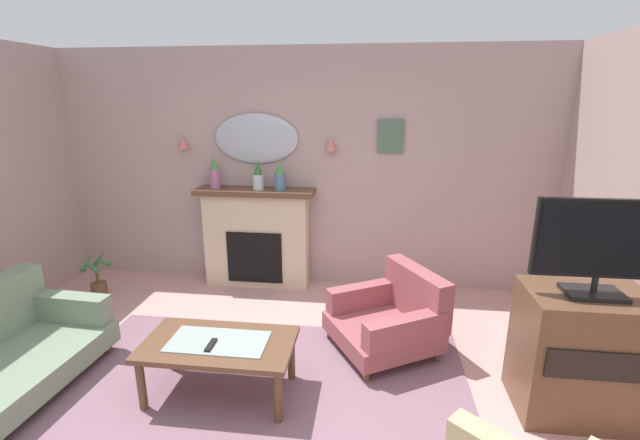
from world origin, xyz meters
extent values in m
cube|color=#C6938E|center=(0.00, 0.00, -0.05)|extent=(6.65, 6.04, 0.10)
cube|color=#B29993|center=(0.00, 2.57, 1.35)|extent=(6.65, 0.10, 2.70)
cube|color=#7F5B6B|center=(0.00, 0.20, 0.01)|extent=(3.20, 2.40, 0.01)
cube|color=beige|center=(-0.51, 2.36, 0.55)|extent=(1.20, 0.28, 1.10)
cube|color=black|center=(-0.51, 2.26, 0.38)|extent=(0.64, 0.12, 0.60)
cube|color=brown|center=(-0.51, 2.34, 1.13)|extent=(1.36, 0.36, 0.06)
cylinder|color=#9E6084|center=(-0.96, 2.32, 1.27)|extent=(0.12, 0.12, 0.22)
cone|color=#4C8447|center=(-0.96, 2.32, 1.46)|extent=(0.10, 0.10, 0.16)
cylinder|color=silver|center=(-0.46, 2.32, 1.24)|extent=(0.12, 0.12, 0.17)
cone|color=#2D6633|center=(-0.46, 2.32, 1.41)|extent=(0.10, 0.10, 0.16)
cylinder|color=#4C7093|center=(-0.21, 2.32, 1.25)|extent=(0.13, 0.13, 0.18)
cone|color=#4C8447|center=(-0.21, 2.32, 1.42)|extent=(0.10, 0.10, 0.16)
ellipsoid|color=#B2BCC6|center=(-0.51, 2.49, 1.71)|extent=(0.96, 0.06, 0.56)
cone|color=#D17066|center=(-1.36, 2.44, 1.66)|extent=(0.14, 0.14, 0.14)
cone|color=#D17066|center=(0.34, 2.44, 1.66)|extent=(0.14, 0.14, 0.14)
cube|color=#4C6B56|center=(0.99, 2.50, 1.75)|extent=(0.28, 0.03, 0.36)
cube|color=brown|center=(-0.27, 0.35, 0.42)|extent=(1.10, 0.60, 0.04)
cube|color=#8C9E99|center=(-0.27, 0.35, 0.44)|extent=(0.72, 0.36, 0.01)
cylinder|color=brown|center=(-0.76, 0.11, 0.20)|extent=(0.06, 0.06, 0.40)
cylinder|color=brown|center=(0.22, 0.11, 0.20)|extent=(0.06, 0.06, 0.40)
cylinder|color=brown|center=(-0.76, 0.59, 0.20)|extent=(0.06, 0.06, 0.40)
cylinder|color=brown|center=(0.22, 0.59, 0.20)|extent=(0.06, 0.06, 0.40)
cube|color=black|center=(-0.30, 0.28, 0.45)|extent=(0.04, 0.16, 0.02)
cube|color=gray|center=(-1.78, 0.78, 0.40)|extent=(0.76, 0.20, 0.24)
cylinder|color=brown|center=(-1.44, 0.75, 0.05)|extent=(0.07, 0.07, 0.10)
cylinder|color=brown|center=(-2.12, 0.79, 0.05)|extent=(0.07, 0.07, 0.10)
cube|color=#934C51|center=(0.93, 1.10, 0.18)|extent=(1.09, 1.09, 0.16)
cube|color=#934C51|center=(1.23, 1.27, 0.48)|extent=(0.54, 0.77, 0.45)
cube|color=#934C51|center=(0.76, 1.39, 0.37)|extent=(0.69, 0.48, 0.22)
cube|color=#934C51|center=(1.11, 0.81, 0.37)|extent=(0.69, 0.48, 0.22)
cylinder|color=brown|center=(0.47, 1.22, 0.05)|extent=(0.06, 0.06, 0.10)
cylinder|color=brown|center=(0.81, 0.63, 0.05)|extent=(0.06, 0.06, 0.10)
cylinder|color=brown|center=(1.06, 1.56, 0.05)|extent=(0.06, 0.06, 0.10)
cylinder|color=brown|center=(1.40, 0.98, 0.05)|extent=(0.06, 0.06, 0.10)
cube|color=brown|center=(2.27, 0.50, 0.45)|extent=(0.80, 0.56, 0.90)
cube|color=black|center=(2.27, 0.22, 0.54)|extent=(0.68, 0.02, 0.20)
cube|color=black|center=(2.27, 0.48, 0.92)|extent=(0.36, 0.24, 0.03)
cylinder|color=black|center=(2.27, 0.48, 0.98)|extent=(0.04, 0.04, 0.10)
cube|color=black|center=(2.27, 0.48, 1.29)|extent=(0.84, 0.04, 0.52)
cube|color=black|center=(2.27, 0.46, 1.29)|extent=(0.80, 0.01, 0.48)
cylinder|color=brown|center=(-2.22, 1.82, 0.07)|extent=(0.17, 0.17, 0.15)
cylinder|color=brown|center=(-2.22, 1.82, 0.23)|extent=(0.03, 0.03, 0.16)
cone|color=#38753D|center=(-2.13, 1.82, 0.40)|extent=(0.07, 0.23, 0.18)
cone|color=#38753D|center=(-2.23, 1.92, 0.40)|extent=(0.21, 0.08, 0.22)
cone|color=#38753D|center=(-2.32, 1.81, 0.40)|extent=(0.08, 0.23, 0.19)
cone|color=#38753D|center=(-2.22, 1.73, 0.40)|extent=(0.21, 0.07, 0.21)
camera|label=1|loc=(0.81, -2.32, 2.15)|focal=24.25mm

